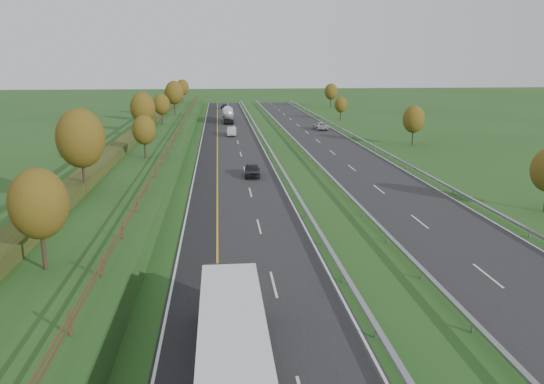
{
  "coord_description": "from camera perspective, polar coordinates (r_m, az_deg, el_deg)",
  "views": [
    {
      "loc": [
        -1.92,
        -19.55,
        13.58
      ],
      "look_at": [
        2.68,
        26.23,
        2.2
      ],
      "focal_mm": 35.0,
      "sensor_mm": 36.0,
      "label": 1
    }
  ],
  "objects": [
    {
      "name": "hard_shoulder",
      "position": [
        80.72,
        -6.97,
        4.12
      ],
      "size": [
        3.0,
        200.0,
        0.04
      ],
      "primitive_type": "cube",
      "color": "black",
      "rests_on": "ground"
    },
    {
      "name": "car_silver_mid",
      "position": [
        99.94,
        -4.36,
        6.53
      ],
      "size": [
        1.86,
        4.92,
        1.6
      ],
      "primitive_type": "imported",
      "rotation": [
        0.0,
        0.0,
        -0.04
      ],
      "color": "#B5B4BA",
      "rests_on": "near_carriageway"
    },
    {
      "name": "far_carriageway",
      "position": [
        82.77,
        7.22,
        4.35
      ],
      "size": [
        10.5,
        200.0,
        0.04
      ],
      "primitive_type": "cube",
      "color": "black",
      "rests_on": "ground"
    },
    {
      "name": "road_tanker",
      "position": [
        122.74,
        -4.76,
        8.37
      ],
      "size": [
        2.4,
        11.22,
        3.46
      ],
      "color": "silver",
      "rests_on": "near_carriageway"
    },
    {
      "name": "median_barrier_near",
      "position": [
        80.96,
        -0.26,
        4.68
      ],
      "size": [
        0.32,
        200.0,
        0.71
      ],
      "color": "gray",
      "rests_on": "ground"
    },
    {
      "name": "trees_left",
      "position": [
        77.27,
        -13.83,
        8.14
      ],
      "size": [
        6.64,
        164.3,
        7.66
      ],
      "color": "#2D2116",
      "rests_on": "embankment_left"
    },
    {
      "name": "outer_barrier_far",
      "position": [
        84.16,
        11.1,
        4.77
      ],
      "size": [
        0.32,
        200.0,
        0.71
      ],
      "color": "gray",
      "rests_on": "ground"
    },
    {
      "name": "hedge_left",
      "position": [
        81.37,
        -15.0,
        5.63
      ],
      "size": [
        2.2,
        180.0,
        1.1
      ],
      "primitive_type": "cube",
      "color": "#2C3917",
      "rests_on": "embankment_left"
    },
    {
      "name": "median_barrier_far",
      "position": [
        81.6,
        3.32,
        4.72
      ],
      "size": [
        0.32,
        200.0,
        0.71
      ],
      "color": "gray",
      "rests_on": "ground"
    },
    {
      "name": "car_dark_near",
      "position": [
        64.06,
        -2.14,
        2.39
      ],
      "size": [
        2.04,
        4.62,
        1.55
      ],
      "primitive_type": "imported",
      "rotation": [
        0.0,
        0.0,
        -0.05
      ],
      "color": "black",
      "rests_on": "near_carriageway"
    },
    {
      "name": "ground",
      "position": [
        76.43,
        1.82,
        3.65
      ],
      "size": [
        400.0,
        400.0,
        0.0
      ],
      "primitive_type": "plane",
      "color": "#204B1B",
      "rests_on": "ground"
    },
    {
      "name": "embankment_left",
      "position": [
        81.3,
        -13.54,
        4.6
      ],
      "size": [
        12.0,
        200.0,
        2.0
      ],
      "primitive_type": "cube",
      "color": "#204B1B",
      "rests_on": "ground"
    },
    {
      "name": "car_small_far",
      "position": [
        157.5,
        -5.12,
        9.15
      ],
      "size": [
        2.32,
        4.78,
        1.34
      ],
      "primitive_type": "imported",
      "rotation": [
        0.0,
        0.0,
        0.1
      ],
      "color": "#131A3E",
      "rests_on": "near_carriageway"
    },
    {
      "name": "near_carriageway",
      "position": [
        80.72,
        -4.3,
        4.18
      ],
      "size": [
        10.5,
        200.0,
        0.04
      ],
      "primitive_type": "cube",
      "color": "black",
      "rests_on": "ground"
    },
    {
      "name": "fence_left",
      "position": [
        80.15,
        -10.45,
        5.88
      ],
      "size": [
        0.12,
        189.06,
        1.2
      ],
      "color": "#422B19",
      "rests_on": "embankment_left"
    },
    {
      "name": "trees_far",
      "position": [
        113.68,
        10.62,
        8.95
      ],
      "size": [
        8.45,
        118.6,
        7.12
      ],
      "color": "#2D2116",
      "rests_on": "ground"
    },
    {
      "name": "car_oncoming",
      "position": [
        109.19,
        5.24,
        7.09
      ],
      "size": [
        2.57,
        5.3,
        1.45
      ],
      "primitive_type": "imported",
      "rotation": [
        0.0,
        0.0,
        3.17
      ],
      "color": "#BABABF",
      "rests_on": "far_carriageway"
    },
    {
      "name": "box_lorry",
      "position": [
        21.71,
        -4.23,
        -17.36
      ],
      "size": [
        2.58,
        16.28,
        4.06
      ],
      "color": "black",
      "rests_on": "near_carriageway"
    },
    {
      "name": "lane_markings",
      "position": [
        81.0,
        0.24,
        4.28
      ],
      "size": [
        26.75,
        200.0,
        0.01
      ],
      "color": "silver",
      "rests_on": "near_carriageway"
    }
  ]
}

